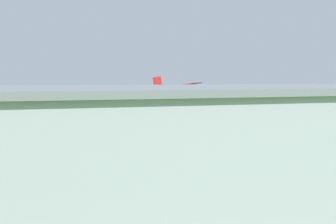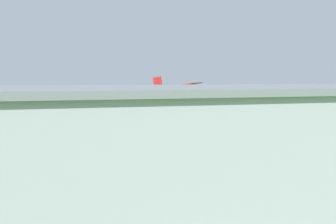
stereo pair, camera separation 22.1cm
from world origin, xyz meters
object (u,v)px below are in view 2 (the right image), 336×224
at_px(hangar, 187,146).
at_px(windsock, 153,93).
at_px(car_blue, 282,143).
at_px(person_beside_truck, 40,149).
at_px(biplane, 183,92).

height_order(hangar, windsock, hangar).
bearing_deg(hangar, windsock, -104.75).
height_order(car_blue, person_beside_truck, car_blue).
bearing_deg(windsock, person_beside_truck, 46.14).
xyz_separation_m(car_blue, windsock, (6.92, -22.35, 4.56)).
xyz_separation_m(car_blue, person_beside_truck, (23.88, -4.70, -0.04)).
height_order(hangar, person_beside_truck, hangar).
bearing_deg(hangar, biplane, -111.23).
bearing_deg(windsock, biplane, 101.22).
bearing_deg(biplane, windsock, -78.78).
relative_size(hangar, car_blue, 8.10).
bearing_deg(car_blue, person_beside_truck, -11.14).
distance_m(hangar, windsock, 38.73).
relative_size(car_blue, person_beside_truck, 2.84).
relative_size(hangar, biplane, 4.79).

